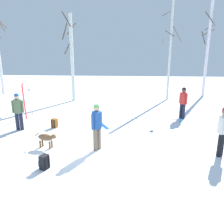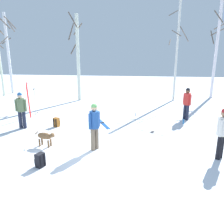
% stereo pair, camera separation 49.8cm
% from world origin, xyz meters
% --- Properties ---
extents(ground_plane, '(60.00, 60.00, 0.00)m').
position_xyz_m(ground_plane, '(0.00, 0.00, 0.00)').
color(ground_plane, white).
extents(person_0, '(0.34, 0.45, 1.72)m').
position_xyz_m(person_0, '(0.24, 0.54, 0.98)').
color(person_0, '#72604C').
rests_on(person_0, ground_plane).
extents(person_1, '(0.35, 0.44, 1.72)m').
position_xyz_m(person_1, '(4.25, 4.88, 0.98)').
color(person_1, '#1E2338').
rests_on(person_1, ground_plane).
extents(person_2, '(0.51, 0.34, 1.72)m').
position_xyz_m(person_2, '(-3.64, 2.37, 0.98)').
color(person_2, '#1E2338').
rests_on(person_2, ground_plane).
extents(person_4, '(0.36, 0.43, 1.72)m').
position_xyz_m(person_4, '(4.50, 0.41, 0.98)').
color(person_4, black).
rests_on(person_4, ground_plane).
extents(dog, '(0.89, 0.32, 0.57)m').
position_xyz_m(dog, '(-1.64, 0.54, 0.39)').
color(dog, brown).
rests_on(dog, ground_plane).
extents(ski_pair_planted_0, '(0.03, 0.26, 1.96)m').
position_xyz_m(ski_pair_planted_0, '(-4.18, 4.04, 0.97)').
color(ski_pair_planted_0, red).
rests_on(ski_pair_planted_0, ground_plane).
extents(ski_pair_lying_0, '(1.64, 1.07, 0.05)m').
position_xyz_m(ski_pair_lying_0, '(2.45, 2.59, 0.01)').
color(ski_pair_lying_0, white).
rests_on(ski_pair_lying_0, ground_plane).
extents(ski_pair_lying_1, '(1.04, 1.76, 0.05)m').
position_xyz_m(ski_pair_lying_1, '(-0.04, 3.62, 0.01)').
color(ski_pair_lying_1, blue).
rests_on(ski_pair_lying_1, ground_plane).
extents(ski_poles_0, '(0.07, 0.27, 1.53)m').
position_xyz_m(ski_poles_0, '(-4.22, 4.84, 0.82)').
color(ski_poles_0, '#B2B2BC').
rests_on(ski_poles_0, ground_plane).
extents(backpack_0, '(0.34, 0.32, 0.44)m').
position_xyz_m(backpack_0, '(-1.15, -0.95, 0.21)').
color(backpack_0, black).
rests_on(backpack_0, ground_plane).
extents(backpack_1, '(0.31, 0.33, 0.44)m').
position_xyz_m(backpack_1, '(-2.15, 2.82, 0.21)').
color(backpack_1, '#99591E').
rests_on(backpack_1, ground_plane).
extents(water_bottle_0, '(0.07, 0.07, 0.26)m').
position_xyz_m(water_bottle_0, '(4.02, 4.14, 0.12)').
color(water_bottle_0, '#1E72BF').
rests_on(water_bottle_0, ground_plane).
extents(birch_tree_0, '(1.38, 1.34, 6.90)m').
position_xyz_m(birch_tree_0, '(-9.91, 11.52, 3.67)').
color(birch_tree_0, silver).
rests_on(birch_tree_0, ground_plane).
extents(birch_tree_2, '(0.90, 1.12, 6.31)m').
position_xyz_m(birch_tree_2, '(-2.89, 9.18, 3.26)').
color(birch_tree_2, silver).
rests_on(birch_tree_2, ground_plane).
extents(birch_tree_3, '(1.54, 1.53, 7.33)m').
position_xyz_m(birch_tree_3, '(4.30, 10.14, 3.76)').
color(birch_tree_3, silver).
rests_on(birch_tree_3, ground_plane).
extents(birch_tree_4, '(1.05, 1.07, 7.60)m').
position_xyz_m(birch_tree_4, '(7.53, 11.76, 3.90)').
color(birch_tree_4, silver).
rests_on(birch_tree_4, ground_plane).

